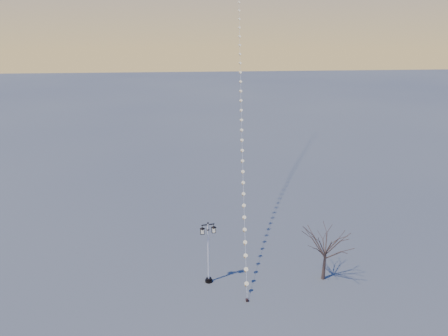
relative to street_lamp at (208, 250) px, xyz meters
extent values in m
plane|color=#515452|center=(0.82, -1.27, -2.81)|extent=(300.00, 300.00, 0.00)
cylinder|color=black|center=(0.00, 0.00, -2.73)|extent=(0.56, 0.56, 0.16)
cylinder|color=black|center=(0.00, 0.00, -2.57)|extent=(0.40, 0.40, 0.14)
cylinder|color=white|center=(0.00, 0.00, -0.14)|extent=(0.13, 0.13, 4.73)
cylinder|color=black|center=(0.00, 0.00, 1.67)|extent=(0.20, 0.20, 0.06)
cube|color=black|center=(0.00, 0.00, 2.07)|extent=(0.95, 0.21, 0.06)
sphere|color=black|center=(0.00, 0.00, 2.19)|extent=(0.14, 0.14, 0.14)
pyramid|color=black|center=(-0.42, -0.07, 1.92)|extent=(0.44, 0.44, 0.14)
cube|color=beige|center=(-0.42, -0.07, 1.61)|extent=(0.26, 0.26, 0.34)
cube|color=black|center=(-0.42, -0.07, 1.42)|extent=(0.30, 0.30, 0.04)
pyramid|color=black|center=(0.42, 0.07, 1.92)|extent=(0.44, 0.44, 0.14)
cube|color=beige|center=(0.42, 0.07, 1.61)|extent=(0.26, 0.26, 0.34)
cube|color=black|center=(0.42, 0.07, 1.42)|extent=(0.30, 0.30, 0.04)
cone|color=#3E2E26|center=(8.82, -0.40, -1.60)|extent=(0.28, 0.28, 2.40)
cylinder|color=black|center=(2.60, -2.53, -2.70)|extent=(0.21, 0.21, 0.21)
cylinder|color=black|center=(2.60, -2.53, -2.68)|extent=(0.03, 0.03, 0.26)
cone|color=orange|center=(4.38, 16.65, 12.62)|extent=(0.08, 0.08, 0.29)
cylinder|color=white|center=(2.60, -2.53, -2.19)|extent=(0.02, 0.02, 0.83)
camera|label=1|loc=(-1.07, -25.65, 15.61)|focal=31.84mm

